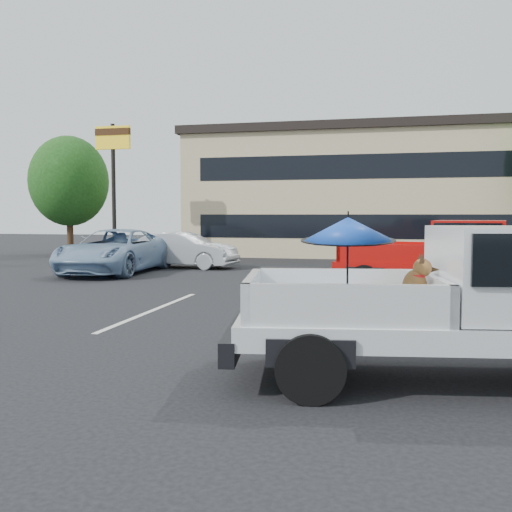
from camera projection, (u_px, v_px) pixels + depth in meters
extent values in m
plane|color=black|center=(274.00, 337.00, 9.46)|extent=(90.00, 90.00, 0.00)
cube|color=silver|center=(153.00, 310.00, 12.08)|extent=(0.12, 5.00, 0.01)
cube|color=silver|center=(451.00, 322.00, 10.73)|extent=(0.12, 5.00, 0.01)
cube|color=#C6B484|center=(392.00, 196.00, 29.20)|extent=(20.00, 8.00, 6.00)
cube|color=black|center=(393.00, 135.00, 28.97)|extent=(20.40, 8.40, 0.40)
cube|color=black|center=(392.00, 227.00, 25.44)|extent=(18.00, 0.08, 1.10)
cube|color=black|center=(393.00, 166.00, 25.24)|extent=(18.00, 0.08, 1.10)
cylinder|color=black|center=(114.00, 193.00, 25.11)|extent=(0.18, 0.18, 6.00)
cube|color=yellow|center=(113.00, 138.00, 24.94)|extent=(1.60, 0.18, 1.00)
cube|color=#381E0C|center=(113.00, 132.00, 24.92)|extent=(1.60, 0.22, 0.30)
cylinder|color=#332114|center=(70.00, 231.00, 29.05)|extent=(0.32, 0.32, 2.42)
ellipsoid|color=#194112|center=(69.00, 181.00, 28.87)|extent=(3.96, 3.96, 4.55)
cylinder|color=#332114|center=(466.00, 226.00, 31.32)|extent=(0.32, 0.32, 2.86)
ellipsoid|color=#194112|center=(468.00, 171.00, 31.11)|extent=(4.68, 4.68, 5.38)
cylinder|color=black|center=(310.00, 368.00, 6.10)|extent=(0.79, 0.39, 0.76)
cylinder|color=black|center=(307.00, 333.00, 7.93)|extent=(0.79, 0.39, 0.76)
cube|color=white|center=(463.00, 327.00, 6.85)|extent=(5.62, 2.73, 0.28)
cube|color=black|center=(236.00, 337.00, 7.07)|extent=(0.48, 1.96, 0.28)
cube|color=white|center=(512.00, 271.00, 6.77)|extent=(1.91, 2.07, 1.05)
cube|color=black|center=(512.00, 254.00, 6.75)|extent=(1.78, 2.15, 0.55)
cube|color=black|center=(342.00, 320.00, 6.96)|extent=(2.56, 2.17, 0.10)
cube|color=white|center=(337.00, 287.00, 7.80)|extent=(2.29, 0.45, 0.50)
cube|color=white|center=(348.00, 307.00, 6.07)|extent=(2.29, 0.45, 0.50)
cube|color=white|center=(252.00, 295.00, 7.02)|extent=(0.38, 1.83, 0.50)
cube|color=white|center=(434.00, 297.00, 6.85)|extent=(0.38, 1.83, 0.50)
ellipsoid|color=brown|center=(400.00, 303.00, 6.99)|extent=(0.53, 0.46, 0.32)
cylinder|color=brown|center=(423.00, 307.00, 6.89)|extent=(0.07, 0.07, 0.24)
cylinder|color=brown|center=(420.00, 305.00, 7.05)|extent=(0.07, 0.07, 0.24)
ellipsoid|color=brown|center=(415.00, 287.00, 6.96)|extent=(0.34, 0.31, 0.43)
cylinder|color=red|center=(416.00, 276.00, 6.95)|extent=(0.21, 0.21, 0.04)
sphere|color=brown|center=(422.00, 268.00, 6.94)|extent=(0.23, 0.23, 0.23)
cone|color=black|center=(433.00, 270.00, 6.93)|extent=(0.17, 0.13, 0.11)
cone|color=black|center=(422.00, 259.00, 6.87)|extent=(0.08, 0.08, 0.12)
cone|color=black|center=(420.00, 258.00, 6.99)|extent=(0.08, 0.08, 0.12)
cylinder|color=brown|center=(386.00, 311.00, 7.01)|extent=(0.28, 0.05, 0.10)
cylinder|color=black|center=(347.00, 276.00, 6.67)|extent=(0.02, 0.10, 1.05)
cone|color=blue|center=(348.00, 229.00, 6.64)|extent=(1.10, 1.12, 0.36)
cylinder|color=black|center=(348.00, 215.00, 6.62)|extent=(0.02, 0.02, 0.10)
cylinder|color=black|center=(348.00, 240.00, 6.64)|extent=(1.10, 1.10, 0.09)
cylinder|color=black|center=(365.00, 280.00, 14.42)|extent=(0.80, 0.42, 0.76)
cylinder|color=black|center=(380.00, 273.00, 16.11)|extent=(0.80, 0.42, 0.76)
cube|color=#AC0C09|center=(446.00, 268.00, 14.50)|extent=(5.68, 2.90, 0.28)
cube|color=black|center=(340.00, 270.00, 15.62)|extent=(0.54, 1.97, 0.28)
cube|color=#AC0C09|center=(469.00, 242.00, 14.23)|extent=(1.97, 2.12, 1.05)
cube|color=black|center=(470.00, 234.00, 14.21)|extent=(1.84, 2.19, 0.55)
cube|color=black|center=(388.00, 264.00, 15.08)|extent=(2.61, 2.24, 0.10)
cube|color=#AC0C09|center=(394.00, 250.00, 15.85)|extent=(2.29, 0.53, 0.50)
cube|color=#AC0C09|center=(382.00, 254.00, 14.26)|extent=(2.29, 0.53, 0.50)
cube|color=#AC0C09|center=(347.00, 251.00, 15.50)|extent=(0.44, 1.83, 0.50)
cube|color=#AC0C09|center=(432.00, 253.00, 14.61)|extent=(0.44, 1.83, 0.50)
imported|color=#B6B9BE|center=(183.00, 250.00, 21.86)|extent=(4.27, 1.85, 1.37)
imported|color=#7D9ABB|center=(115.00, 251.00, 19.88)|extent=(2.69, 5.56, 1.53)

